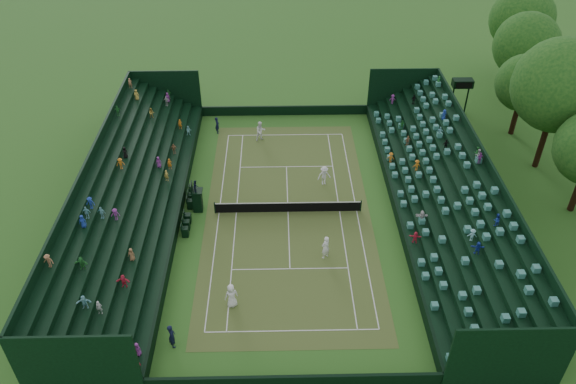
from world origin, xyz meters
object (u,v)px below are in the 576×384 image
player_near_west (231,296)px  player_near_east (326,247)px  player_far_west (261,131)px  player_far_east (324,176)px  tennis_net (288,207)px  umpire_chair (197,198)px

player_near_west → player_near_east: (6.44, 4.44, 0.05)m
player_near_west → player_far_west: size_ratio=0.94×
player_near_west → player_far_east: player_near_west is taller
tennis_net → player_far_east: 4.90m
tennis_net → player_near_east: size_ratio=6.02×
player_near_west → player_far_west: (1.52, 20.70, 0.06)m
tennis_net → player_far_east: bearing=50.2°
tennis_net → umpire_chair: bearing=176.7°
player_near_west → player_near_east: player_near_east is taller
player_near_east → player_far_west: size_ratio=0.99×
umpire_chair → player_far_east: umpire_chair is taller
tennis_net → umpire_chair: size_ratio=4.01×
tennis_net → umpire_chair: (-7.17, 0.41, 0.72)m
player_near_west → player_near_east: size_ratio=0.95×
tennis_net → player_far_west: bearing=102.0°
player_near_west → player_far_east: (7.00, 13.45, -0.05)m
player_far_west → umpire_chair: bearing=-135.5°
tennis_net → umpire_chair: 7.21m
player_far_west → player_far_east: player_far_west is taller
player_near_east → player_far_east: 9.03m
player_far_east → player_near_east: bearing=-106.2°
umpire_chair → player_near_west: umpire_chair is taller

